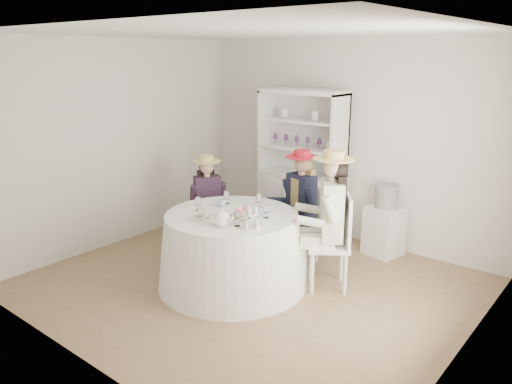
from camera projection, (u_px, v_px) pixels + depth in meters
The scene contains 23 objects.
ground at pixel (250, 284), 5.60m from camera, with size 4.50×4.50×0.00m, color brown.
ceiling at pixel (250, 32), 4.88m from camera, with size 4.50×4.50×0.00m, color white.
wall_back at pixel (344, 141), 6.74m from camera, with size 4.50×4.50×0.00m, color silver.
wall_front at pixel (80, 212), 3.75m from camera, with size 4.50×4.50×0.00m, color silver.
wall_left at pixel (120, 143), 6.61m from camera, with size 4.50×4.50×0.00m, color silver.
wall_right at pixel (472, 206), 3.87m from camera, with size 4.50×4.50×0.00m, color silver.
tea_table at pixel (232, 250), 5.48m from camera, with size 1.64×1.64×0.83m.
hutch at pixel (302, 185), 6.95m from camera, with size 1.29×0.68×2.04m.
side_table at pixel (384, 231), 6.36m from camera, with size 0.41×0.41×0.63m, color silver.
hatbox at pixel (387, 196), 6.24m from camera, with size 0.29×0.29×0.29m, color black.
guest_left at pixel (208, 198), 6.35m from camera, with size 0.54×0.50×1.27m.
guest_mid at pixel (300, 200), 6.04m from camera, with size 0.53×0.57×1.39m.
guest_right at pixel (329, 213), 5.29m from camera, with size 0.66×0.63×1.54m.
spare_chair at pixel (279, 212), 6.42m from camera, with size 0.50×0.50×0.99m.
teacup_a at pixel (222, 204), 5.62m from camera, with size 0.09×0.09×0.07m, color white.
teacup_b at pixel (247, 205), 5.58m from camera, with size 0.06×0.06×0.06m, color white.
teacup_c at pixel (261, 211), 5.35m from camera, with size 0.09×0.09×0.07m, color white.
flower_bowl at pixel (242, 217), 5.20m from camera, with size 0.20×0.20×0.05m, color white.
flower_arrangement at pixel (241, 212), 5.15m from camera, with size 0.17×0.17×0.07m.
table_teapot at pixel (222, 219), 4.98m from camera, with size 0.24×0.17×0.18m.
sandwich_plate at pixel (203, 218), 5.21m from camera, with size 0.26×0.26×0.06m.
cupcake_stand at pixel (251, 220), 4.93m from camera, with size 0.22×0.22×0.21m.
stemware_set at pixel (231, 207), 5.35m from camera, with size 0.82×0.85×0.15m.
Camera 1 is at (3.28, -3.94, 2.50)m, focal length 35.00 mm.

